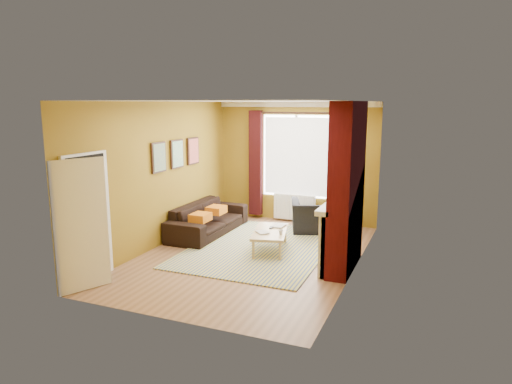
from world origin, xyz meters
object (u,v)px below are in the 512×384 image
Objects in this scene: sofa at (208,218)px; wicker_stool at (305,221)px; armchair at (316,216)px; floor_lamp at (357,169)px; coffee_table at (270,233)px.

sofa is 4.80× the size of wicker_stool.
armchair is 0.59× the size of floor_lamp.
floor_lamp reaches higher than wicker_stool.
armchair reaches higher than sofa.
wicker_stool is at bearing 68.17° from coffee_table.
wicker_stool reaches higher than coffee_table.
floor_lamp is at bearing -68.90° from sofa.
sofa is 1.71× the size of coffee_table.
wicker_stool is (1.88, 0.95, -0.09)m from sofa.
floor_lamp is (2.94, 1.11, 1.09)m from sofa.
floor_lamp is at bearing 168.82° from armchair.
sofa is 1.25× the size of floor_lamp.
floor_lamp is (1.07, 0.16, 1.18)m from wicker_stool.
armchair is 0.81× the size of coffee_table.
coffee_table is at bearing -110.10° from sofa.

